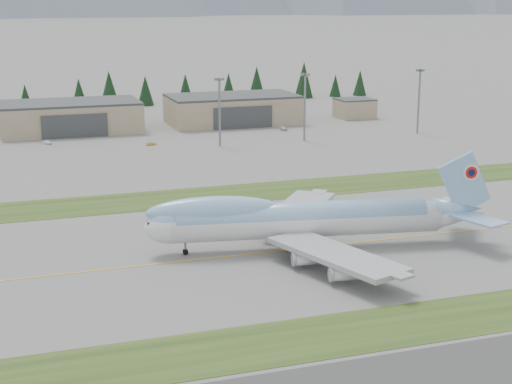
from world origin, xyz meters
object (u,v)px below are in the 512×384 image
object	(u,v)px
boeing_747_freighter	(303,219)
service_vehicle_a	(48,144)
hangar_center	(71,117)
service_vehicle_b	(151,145)
hangar_right	(233,109)
service_vehicle_c	(283,130)

from	to	relation	value
boeing_747_freighter	service_vehicle_a	distance (m)	133.50
hangar_center	service_vehicle_b	distance (m)	41.26
hangar_right	service_vehicle_b	bearing A→B (deg)	-137.82
hangar_right	service_vehicle_c	world-z (taller)	hangar_right
service_vehicle_b	service_vehicle_c	distance (m)	52.64
service_vehicle_b	boeing_747_freighter	bearing A→B (deg)	169.98
boeing_747_freighter	service_vehicle_b	world-z (taller)	boeing_747_freighter
hangar_center	service_vehicle_a	size ratio (longest dim) A/B	12.98
hangar_center	service_vehicle_a	bearing A→B (deg)	-114.19
service_vehicle_a	hangar_right	bearing A→B (deg)	-12.70
boeing_747_freighter	hangar_center	world-z (taller)	boeing_747_freighter
service_vehicle_a	service_vehicle_c	world-z (taller)	service_vehicle_c
hangar_center	hangar_right	size ratio (longest dim) A/B	1.00
hangar_center	service_vehicle_a	distance (m)	24.78
boeing_747_freighter	hangar_center	size ratio (longest dim) A/B	1.43
boeing_747_freighter	hangar_right	xyz separation A→B (m)	(31.86, 149.89, -0.53)
service_vehicle_c	hangar_right	bearing A→B (deg)	123.41
boeing_747_freighter	hangar_right	size ratio (longest dim) A/B	1.43
service_vehicle_b	service_vehicle_c	bearing A→B (deg)	-88.35
service_vehicle_a	service_vehicle_c	distance (m)	82.58
hangar_center	service_vehicle_c	size ratio (longest dim) A/B	10.81
hangar_right	service_vehicle_b	xyz separation A→B (m)	(-38.22, -34.63, -5.39)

